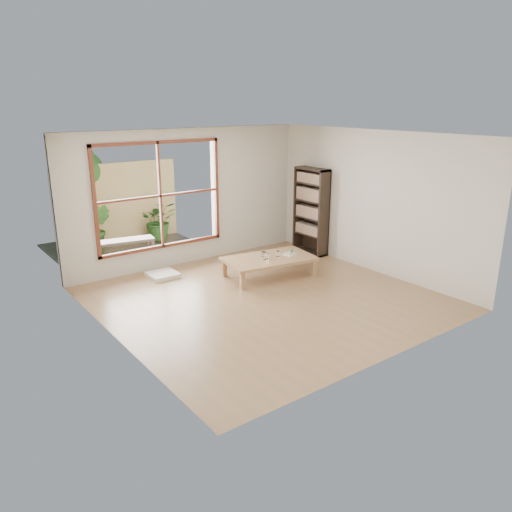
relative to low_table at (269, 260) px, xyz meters
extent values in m
plane|color=#926E49|center=(-0.72, -0.81, -0.31)|extent=(5.00, 5.00, 0.00)
cube|color=#AF7F55|center=(0.00, 0.00, 0.02)|extent=(1.74, 1.15, 0.05)
cube|color=#AF7F55|center=(-0.78, -0.26, -0.16)|extent=(0.09, 0.09, 0.30)
cube|color=#AF7F55|center=(-0.66, 0.48, -0.16)|extent=(0.09, 0.09, 0.30)
cube|color=#AF7F55|center=(0.66, -0.48, -0.16)|extent=(0.09, 0.09, 0.30)
cube|color=#AF7F55|center=(0.78, 0.26, -0.16)|extent=(0.09, 0.09, 0.30)
cube|color=white|center=(-1.59, 1.14, -0.27)|extent=(0.52, 0.52, 0.07)
cube|color=#2E2319|center=(1.62, 0.65, 0.58)|extent=(0.29, 0.80, 1.78)
cylinder|color=silver|center=(-0.13, -0.04, 0.11)|extent=(0.07, 0.07, 0.13)
cylinder|color=silver|center=(0.17, -0.04, 0.09)|extent=(0.07, 0.07, 0.10)
cylinder|color=silver|center=(-0.05, 0.11, 0.09)|extent=(0.07, 0.07, 0.09)
cylinder|color=silver|center=(-0.07, -0.02, 0.09)|extent=(0.07, 0.07, 0.09)
cube|color=white|center=(0.43, -0.08, 0.05)|extent=(0.30, 0.24, 0.02)
sphere|color=#357D32|center=(0.50, -0.04, 0.09)|extent=(0.07, 0.07, 0.07)
cube|color=#C2702D|center=(0.41, -0.12, 0.07)|extent=(0.05, 0.05, 0.02)
cube|color=beige|center=(0.37, -0.05, 0.07)|extent=(0.07, 0.06, 0.02)
cylinder|color=silver|center=(0.46, -0.14, 0.06)|extent=(0.15, 0.05, 0.01)
cube|color=#332E25|center=(-1.32, 2.75, -0.31)|extent=(2.80, 2.00, 0.05)
cube|color=#2E2319|center=(-1.77, 2.52, 0.08)|extent=(1.29, 0.58, 0.05)
cube|color=#2E2319|center=(-2.36, 2.49, -0.12)|extent=(0.07, 0.07, 0.34)
cube|color=#2E2319|center=(-2.31, 2.77, -0.12)|extent=(0.07, 0.07, 0.34)
cube|color=#2E2319|center=(-1.22, 2.28, -0.12)|extent=(0.07, 0.07, 0.34)
cube|color=#2E2319|center=(-1.17, 2.56, -0.12)|extent=(0.07, 0.07, 0.34)
cube|color=tan|center=(-1.32, 3.75, 0.59)|extent=(2.80, 0.06, 1.80)
imported|color=#2D5B21|center=(-0.49, 3.46, 0.15)|extent=(0.96, 0.89, 0.88)
imported|color=#2D5B21|center=(-2.01, 3.25, 0.23)|extent=(0.70, 0.64, 1.03)
cylinder|color=#4C3D2D|center=(-2.02, 4.05, 0.49)|extent=(0.14, 0.14, 1.60)
sphere|color=#2D5B21|center=(-1.90, 4.05, 1.34)|extent=(0.84, 0.84, 0.84)
sphere|color=#2D5B21|center=(-2.17, 4.13, 1.14)|extent=(0.70, 0.70, 0.70)
sphere|color=#2D5B21|center=(-1.99, 3.95, 1.59)|extent=(0.64, 0.64, 0.64)
camera|label=1|loc=(-5.36, -6.80, 2.79)|focal=35.00mm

